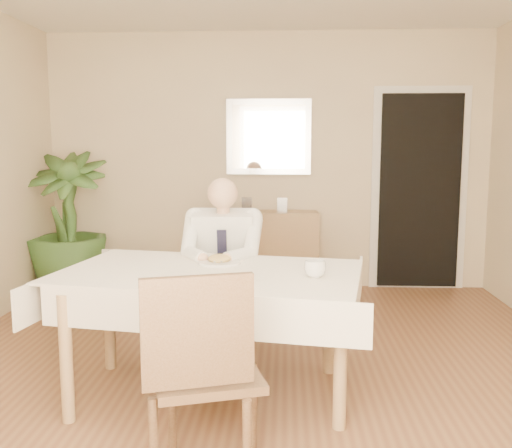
# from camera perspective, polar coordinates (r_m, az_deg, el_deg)

# --- Properties ---
(room) EXTENTS (5.00, 5.02, 2.60)m
(room) POSITION_cam_1_polar(r_m,az_deg,el_deg) (3.39, -0.31, 5.04)
(room) COLOR brown
(room) RESTS_ON ground
(window) EXTENTS (1.34, 0.04, 1.44)m
(window) POSITION_cam_1_polar(r_m,az_deg,el_deg) (0.93, -9.08, 6.52)
(window) COLOR silver
(window) RESTS_ON room
(doorway) EXTENTS (0.96, 0.07, 2.10)m
(doorway) POSITION_cam_1_polar(r_m,az_deg,el_deg) (6.02, 16.01, 3.14)
(doorway) COLOR silver
(doorway) RESTS_ON ground
(mirror) EXTENTS (0.86, 0.04, 0.76)m
(mirror) POSITION_cam_1_polar(r_m,az_deg,el_deg) (5.86, 1.27, 8.71)
(mirror) COLOR silver
(mirror) RESTS_ON room
(dining_table) EXTENTS (1.88, 1.29, 0.75)m
(dining_table) POSITION_cam_1_polar(r_m,az_deg,el_deg) (3.32, -4.61, -6.08)
(dining_table) COLOR #987148
(dining_table) RESTS_ON ground
(chair_far) EXTENTS (0.46, 0.46, 0.91)m
(chair_far) POSITION_cam_1_polar(r_m,az_deg,el_deg) (4.21, -3.00, -5.21)
(chair_far) COLOR #4A3421
(chair_far) RESTS_ON ground
(chair_near) EXTENTS (0.57, 0.58, 0.96)m
(chair_near) POSITION_cam_1_polar(r_m,az_deg,el_deg) (2.49, -5.34, -13.92)
(chair_near) COLOR #4A3421
(chair_near) RESTS_ON ground
(seated_man) EXTENTS (0.48, 0.72, 1.24)m
(seated_man) POSITION_cam_1_polar(r_m,az_deg,el_deg) (3.89, -3.46, -3.64)
(seated_man) COLOR white
(seated_man) RESTS_ON ground
(plate) EXTENTS (0.26, 0.26, 0.02)m
(plate) POSITION_cam_1_polar(r_m,az_deg,el_deg) (3.49, -3.69, -3.84)
(plate) COLOR white
(plate) RESTS_ON dining_table
(food) EXTENTS (0.14, 0.14, 0.06)m
(food) POSITION_cam_1_polar(r_m,az_deg,el_deg) (3.48, -3.69, -3.48)
(food) COLOR olive
(food) RESTS_ON dining_table
(knife) EXTENTS (0.01, 0.13, 0.01)m
(knife) POSITION_cam_1_polar(r_m,az_deg,el_deg) (3.42, -3.14, -3.77)
(knife) COLOR silver
(knife) RESTS_ON dining_table
(fork) EXTENTS (0.01, 0.13, 0.01)m
(fork) POSITION_cam_1_polar(r_m,az_deg,el_deg) (3.43, -4.47, -3.75)
(fork) COLOR silver
(fork) RESTS_ON dining_table
(coffee_mug) EXTENTS (0.15, 0.15, 0.09)m
(coffee_mug) POSITION_cam_1_polar(r_m,az_deg,el_deg) (3.13, 5.93, -4.49)
(coffee_mug) COLOR white
(coffee_mug) RESTS_ON dining_table
(sideboard) EXTENTS (1.02, 0.41, 0.80)m
(sideboard) POSITION_cam_1_polar(r_m,az_deg,el_deg) (5.81, 1.19, -2.68)
(sideboard) COLOR #987148
(sideboard) RESTS_ON ground
(photo_frame_left) EXTENTS (0.10, 0.02, 0.14)m
(photo_frame_left) POSITION_cam_1_polar(r_m,az_deg,el_deg) (5.78, -3.46, 1.98)
(photo_frame_left) COLOR silver
(photo_frame_left) RESTS_ON sideboard
(photo_frame_center) EXTENTS (0.10, 0.02, 0.14)m
(photo_frame_center) POSITION_cam_1_polar(r_m,az_deg,el_deg) (5.77, -0.92, 1.99)
(photo_frame_center) COLOR silver
(photo_frame_center) RESTS_ON sideboard
(photo_frame_right) EXTENTS (0.10, 0.02, 0.14)m
(photo_frame_right) POSITION_cam_1_polar(r_m,az_deg,el_deg) (5.74, 2.64, 1.94)
(photo_frame_right) COLOR silver
(photo_frame_right) RESTS_ON sideboard
(potted_palm) EXTENTS (0.83, 0.83, 1.41)m
(potted_palm) POSITION_cam_1_polar(r_m,az_deg,el_deg) (5.90, -18.37, 0.05)
(potted_palm) COLOR #2E4E1E
(potted_palm) RESTS_ON ground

